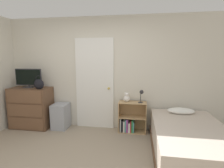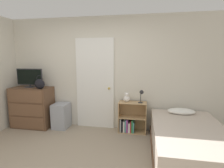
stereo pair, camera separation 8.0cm
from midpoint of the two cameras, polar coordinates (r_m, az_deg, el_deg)
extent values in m
cube|color=beige|center=(4.08, -4.77, 3.44)|extent=(10.00, 0.06, 2.55)
cube|color=white|center=(4.06, -5.00, 0.05)|extent=(0.89, 0.04, 2.08)
sphere|color=gold|center=(3.95, -0.45, -1.45)|extent=(0.06, 0.06, 0.06)
cube|color=brown|center=(4.59, -24.05, -6.87)|extent=(0.92, 0.48, 0.95)
cube|color=brown|center=(4.50, -25.58, -11.48)|extent=(0.85, 0.01, 0.28)
cube|color=brown|center=(4.40, -25.85, -7.65)|extent=(0.85, 0.01, 0.28)
cube|color=brown|center=(4.33, -26.12, -3.67)|extent=(0.85, 0.01, 0.28)
cube|color=#2D2D33|center=(4.54, -24.66, -0.87)|extent=(0.23, 0.16, 0.01)
cylinder|color=#2D2D33|center=(4.53, -24.68, -0.53)|extent=(0.04, 0.04, 0.04)
cube|color=#2D2D33|center=(4.51, -24.85, 2.13)|extent=(0.65, 0.02, 0.38)
cube|color=black|center=(4.49, -24.96, 2.11)|extent=(0.61, 0.01, 0.35)
ellipsoid|color=black|center=(4.18, -22.02, -0.02)|extent=(0.23, 0.12, 0.22)
torus|color=black|center=(4.16, -22.12, 1.70)|extent=(0.14, 0.01, 0.14)
cube|color=#999EA8|center=(4.33, -15.69, -9.92)|extent=(0.34, 0.40, 0.58)
cube|color=tan|center=(3.98, 2.96, -10.48)|extent=(0.02, 0.29, 0.68)
cube|color=tan|center=(3.95, 11.60, -10.80)|extent=(0.02, 0.29, 0.68)
cube|color=tan|center=(4.07, 7.17, -15.08)|extent=(0.57, 0.29, 0.02)
cube|color=tan|center=(3.95, 7.26, -10.67)|extent=(0.57, 0.29, 0.02)
cube|color=tan|center=(3.86, 7.36, -6.01)|extent=(0.57, 0.29, 0.02)
cube|color=tan|center=(4.08, 7.38, -10.02)|extent=(0.61, 0.01, 0.68)
cube|color=white|center=(3.99, 3.44, -13.19)|extent=(0.02, 0.16, 0.29)
cube|color=black|center=(4.00, 3.97, -13.31)|extent=(0.03, 0.20, 0.26)
cube|color=white|center=(3.99, 4.56, -13.51)|extent=(0.03, 0.17, 0.24)
cube|color=teal|center=(3.99, 5.11, -13.27)|extent=(0.02, 0.19, 0.28)
cube|color=#8C3F8C|center=(4.00, 5.63, -13.16)|extent=(0.04, 0.22, 0.28)
cube|color=white|center=(4.02, 6.29, -13.68)|extent=(0.04, 0.23, 0.21)
cube|color=red|center=(3.99, 6.77, -13.43)|extent=(0.02, 0.21, 0.26)
cube|color=#338C4C|center=(3.99, 7.25, -13.28)|extent=(0.03, 0.21, 0.28)
cube|color=teal|center=(4.00, 7.69, -13.56)|extent=(0.02, 0.22, 0.24)
sphere|color=silver|center=(3.85, 5.39, -4.82)|extent=(0.14, 0.14, 0.14)
sphere|color=silver|center=(3.83, 5.41, -3.51)|extent=(0.08, 0.08, 0.08)
sphere|color=silver|center=(3.79, 5.36, -3.71)|extent=(0.03, 0.03, 0.03)
sphere|color=silver|center=(3.82, 4.94, -3.02)|extent=(0.04, 0.04, 0.04)
sphere|color=silver|center=(3.82, 5.90, -3.05)|extent=(0.04, 0.04, 0.04)
cylinder|color=#262628|center=(3.82, 9.89, -5.98)|extent=(0.10, 0.10, 0.01)
cylinder|color=#262628|center=(3.79, 9.93, -4.44)|extent=(0.01, 0.01, 0.20)
sphere|color=#262628|center=(3.76, 10.25, -2.62)|extent=(0.09, 0.09, 0.09)
cube|color=brown|center=(3.39, 24.28, -20.08)|extent=(1.19, 1.98, 0.12)
cube|color=beige|center=(3.27, 24.58, -16.04)|extent=(1.15, 1.92, 0.40)
ellipsoid|color=white|center=(3.83, 22.24, -8.24)|extent=(0.54, 0.28, 0.12)
camera|label=1|loc=(0.04, -89.38, 0.09)|focal=28.00mm
camera|label=2|loc=(0.04, 90.62, -0.09)|focal=28.00mm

